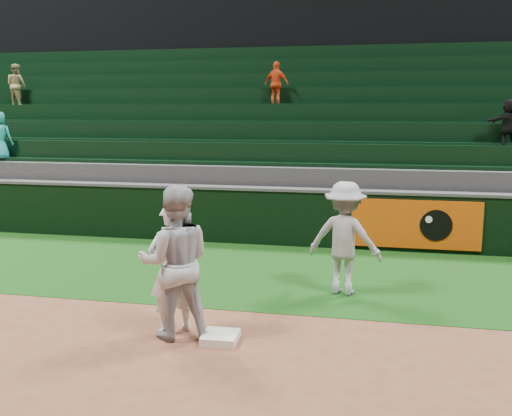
{
  "coord_description": "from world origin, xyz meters",
  "views": [
    {
      "loc": [
        2.13,
        -6.84,
        2.91
      ],
      "look_at": [
        0.23,
        2.3,
        1.3
      ],
      "focal_mm": 40.0,
      "sensor_mm": 36.0,
      "label": 1
    }
  ],
  "objects_px": {
    "baserunner": "(176,262)",
    "base_coach": "(345,238)",
    "first_base": "(220,337)",
    "first_baseman": "(172,269)"
  },
  "relations": [
    {
      "from": "first_baseman",
      "to": "baserunner",
      "type": "xyz_separation_m",
      "value": [
        0.09,
        -0.12,
        0.12
      ]
    },
    {
      "from": "first_base",
      "to": "first_baseman",
      "type": "relative_size",
      "value": 0.26
    },
    {
      "from": "baserunner",
      "to": "base_coach",
      "type": "relative_size",
      "value": 1.1
    },
    {
      "from": "baserunner",
      "to": "base_coach",
      "type": "bearing_deg",
      "value": -150.44
    },
    {
      "from": "first_base",
      "to": "first_baseman",
      "type": "xyz_separation_m",
      "value": [
        -0.69,
        0.16,
        0.82
      ]
    },
    {
      "from": "baserunner",
      "to": "first_base",
      "type": "bearing_deg",
      "value": 157.54
    },
    {
      "from": "base_coach",
      "to": "baserunner",
      "type": "bearing_deg",
      "value": 58.62
    },
    {
      "from": "first_baseman",
      "to": "base_coach",
      "type": "distance_m",
      "value": 2.97
    },
    {
      "from": "baserunner",
      "to": "base_coach",
      "type": "height_order",
      "value": "baserunner"
    },
    {
      "from": "first_base",
      "to": "base_coach",
      "type": "distance_m",
      "value": 2.8
    }
  ]
}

